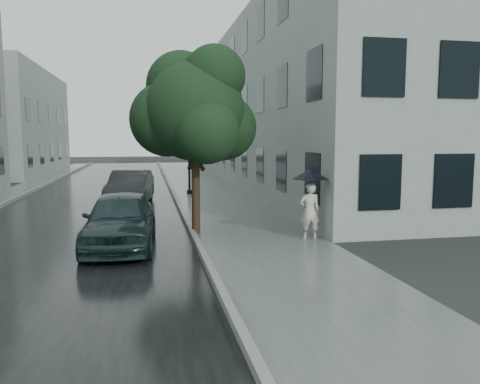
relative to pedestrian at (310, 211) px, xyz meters
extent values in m
plane|color=black|center=(-1.52, -2.00, -0.79)|extent=(120.00, 120.00, 0.00)
cube|color=slate|center=(-1.27, 10.00, -0.79)|extent=(3.50, 60.00, 0.01)
cube|color=slate|center=(-3.09, 10.00, -0.72)|extent=(0.15, 60.00, 0.15)
cube|color=black|center=(-6.59, 10.00, -0.79)|extent=(6.85, 60.00, 0.00)
cube|color=slate|center=(-10.09, 10.00, -0.72)|extent=(0.15, 60.00, 0.15)
cube|color=gray|center=(3.98, 17.50, 3.71)|extent=(7.00, 36.00, 9.00)
cube|color=black|center=(0.50, 17.50, 3.71)|extent=(0.08, 32.40, 7.20)
cube|color=gray|center=(-15.32, 28.00, 3.21)|extent=(7.00, 18.00, 8.00)
cube|color=black|center=(-11.84, 28.00, 3.21)|extent=(0.08, 16.20, 6.40)
imported|color=#BBB6A4|center=(0.00, 0.00, 0.00)|extent=(0.58, 0.38, 1.57)
cylinder|color=black|center=(-0.01, -0.04, 0.55)|extent=(0.02, 0.02, 0.66)
cone|color=black|center=(-0.01, -0.04, 1.02)|extent=(1.11, 1.11, 0.28)
cylinder|color=black|center=(-0.01, -0.04, 1.18)|extent=(0.02, 0.02, 0.08)
cylinder|color=black|center=(-0.01, -0.04, 0.19)|extent=(0.03, 0.03, 0.06)
cylinder|color=#332619|center=(-2.97, 1.35, 0.43)|extent=(0.24, 0.24, 2.44)
sphere|color=#173319|center=(-2.97, 1.35, 2.73)|extent=(2.80, 2.80, 2.80)
sphere|color=#173319|center=(-2.10, 1.67, 2.29)|extent=(1.93, 1.93, 1.93)
sphere|color=#173319|center=(-3.72, 1.78, 2.52)|extent=(2.16, 2.16, 2.16)
sphere|color=#173319|center=(-2.76, 0.59, 2.18)|extent=(1.82, 1.82, 1.82)
sphere|color=#173319|center=(-3.29, 1.99, 3.48)|extent=(2.04, 2.04, 2.04)
sphere|color=#173319|center=(-2.43, 1.14, 3.69)|extent=(1.74, 1.74, 1.74)
cylinder|color=black|center=(-2.27, 11.13, 1.71)|extent=(0.12, 0.12, 5.00)
cylinder|color=black|center=(-2.27, 11.13, -0.69)|extent=(0.28, 0.28, 0.20)
cylinder|color=black|center=(-2.52, 11.09, 4.21)|extent=(0.51, 0.14, 0.08)
sphere|color=silver|center=(-2.81, 11.06, 4.16)|extent=(0.32, 0.32, 0.32)
imported|color=#182829|center=(-5.02, 0.08, -0.07)|extent=(1.87, 4.26, 1.43)
imported|color=#272B2D|center=(-5.02, 7.82, -0.08)|extent=(2.02, 4.46, 1.42)
camera|label=1|loc=(-4.34, -11.98, 2.01)|focal=35.00mm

